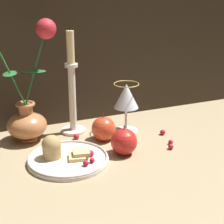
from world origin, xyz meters
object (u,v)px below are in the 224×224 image
object	(u,v)px
apple_beside_vase	(124,142)
candlestick	(72,93)
plate_with_pastries	(65,156)
wine_glass	(126,98)
vase	(28,108)
apple_near_glass	(104,129)

from	to	relation	value
apple_beside_vase	candlestick	bearing A→B (deg)	112.20
plate_with_pastries	wine_glass	distance (m)	0.30
plate_with_pastries	apple_beside_vase	world-z (taller)	apple_beside_vase
wine_glass	vase	bearing A→B (deg)	171.32
plate_with_pastries	apple_beside_vase	bearing A→B (deg)	-6.77
wine_glass	apple_beside_vase	xyz separation A→B (m)	(-0.08, -0.16, -0.08)
plate_with_pastries	apple_beside_vase	xyz separation A→B (m)	(0.17, -0.02, 0.02)
vase	candlestick	distance (m)	0.15
apple_near_glass	vase	bearing A→B (deg)	157.70
wine_glass	candlestick	xyz separation A→B (m)	(-0.16, 0.06, 0.02)
candlestick	plate_with_pastries	bearing A→B (deg)	-113.71
apple_beside_vase	apple_near_glass	world-z (taller)	apple_beside_vase
plate_with_pastries	wine_glass	bearing A→B (deg)	28.45
vase	candlestick	size ratio (longest dim) A/B	1.09
apple_beside_vase	vase	bearing A→B (deg)	138.88
candlestick	apple_near_glass	bearing A→B (deg)	-54.80
plate_with_pastries	wine_glass	size ratio (longest dim) A/B	1.39
apple_beside_vase	apple_near_glass	bearing A→B (deg)	98.87
vase	wine_glass	size ratio (longest dim) A/B	2.28
apple_beside_vase	apple_near_glass	distance (m)	0.12
vase	wine_glass	world-z (taller)	vase
candlestick	apple_beside_vase	size ratio (longest dim) A/B	3.84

